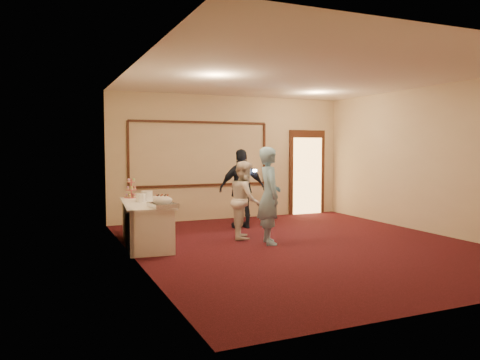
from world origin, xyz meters
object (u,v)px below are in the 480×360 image
Objects in this scene: woman at (245,200)px; plate_stack_b at (147,196)px; pavlova_tray at (163,202)px; plate_stack_a at (141,198)px; cupcake_stand at (131,190)px; tart at (165,202)px; guest at (242,189)px; buffet_table at (146,223)px; man at (269,196)px.

plate_stack_b is at bearing 99.35° from woman.
plate_stack_a is at bearing 100.70° from pavlova_tray.
cupcake_stand is at bearing 85.47° from woman.
tart is at bearing -73.48° from cupcake_stand.
woman is (1.78, 0.67, -0.11)m from pavlova_tray.
woman reaches higher than cupcake_stand.
guest is (0.41, 1.07, 0.11)m from woman.
guest is (2.28, 0.92, 0.47)m from buffet_table.
plate_stack_b is at bearing 105.97° from tart.
plate_stack_a is at bearing 104.98° from woman.
tart is at bearing -54.95° from plate_stack_a.
pavlova_tray is 1.69m from cupcake_stand.
plate_stack_a is 2.50m from guest.
woman is at bearing 7.94° from tart.
woman reaches higher than plate_stack_a.
guest is (2.18, 1.74, 0.00)m from pavlova_tray.
woman is at bearing -4.60° from buffet_table.
plate_stack_a is at bearing 127.33° from buffet_table.
plate_stack_a is 0.85× the size of plate_stack_b.
tart is (0.16, 0.45, -0.06)m from pavlova_tray.
man is (2.18, -1.65, -0.04)m from cupcake_stand.
man is 1.18× the size of woman.
buffet_table is 2.50m from guest.
buffet_table is at bearing 107.71° from woman.
plate_stack_b is 2.30m from guest.
plate_stack_a is at bearing 125.05° from tart.
man is at bearing -20.98° from buffet_table.
plate_stack_b reaches higher than buffet_table.
pavlova_tray is 1.09m from plate_stack_b.
man is 1.02× the size of guest.
buffet_table is at bearing 124.43° from tart.
buffet_table is at bearing -105.86° from plate_stack_b.
buffet_table is 7.12× the size of tart.
buffet_table is 0.61m from tart.
tart is 2.40m from guest.
guest is at bearing 5.87° from man.
plate_stack_a reaches higher than buffet_table.
buffet_table is 2.27m from man.
woman is (1.98, -1.00, -0.17)m from cupcake_stand.
pavlova_tray is 0.33× the size of guest.
guest is at bearing 1.36° from woman.
buffet_table is 3.82× the size of pavlova_tray.
cupcake_stand reaches higher than tart.
tart is at bearing 89.90° from man.
pavlova_tray is (0.10, -0.83, 0.47)m from buffet_table.
buffet_table is 1.23× the size of man.
man is at bearing -27.91° from plate_stack_b.
plate_stack_b is 0.14× the size of woman.
tart is at bearing -74.03° from plate_stack_b.
plate_stack_b is at bearing 74.14° from buffet_table.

